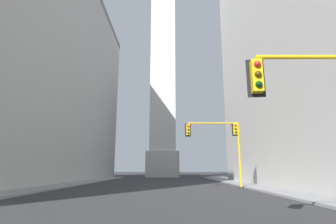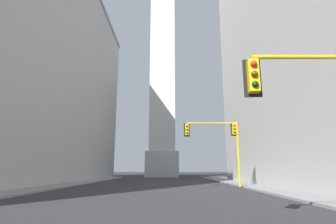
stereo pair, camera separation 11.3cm
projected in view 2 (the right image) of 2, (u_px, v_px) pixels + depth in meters
sidewalk_left at (20, 190)px, 22.04m from camera, size 5.00×75.04×0.15m
sidewalk_right at (284, 190)px, 22.01m from camera, size 5.00×75.04×0.15m
building_left at (9, 61)px, 37.18m from camera, size 20.04×57.40×33.56m
obelisk at (163, 34)px, 68.96m from camera, size 7.60×7.60×76.11m
traffic_light_mid_right at (220, 137)px, 26.13m from camera, size 5.52×0.51×6.42m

